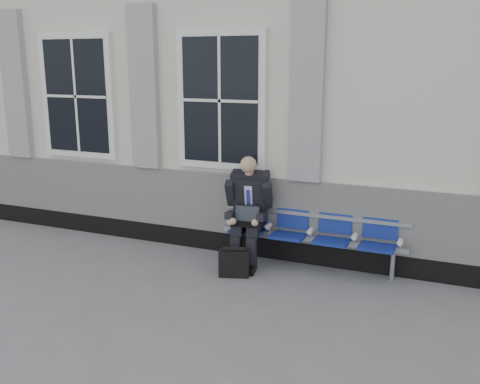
% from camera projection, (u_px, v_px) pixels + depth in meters
% --- Properties ---
extents(ground, '(70.00, 70.00, 0.00)m').
position_uv_depth(ground, '(151.00, 283.00, 6.91)').
color(ground, slate).
rests_on(ground, ground).
extents(station_building, '(14.40, 4.40, 4.49)m').
position_uv_depth(station_building, '(249.00, 94.00, 9.50)').
color(station_building, beige).
rests_on(station_building, ground).
extents(bench, '(2.60, 0.47, 0.91)m').
position_uv_depth(bench, '(312.00, 229.00, 7.31)').
color(bench, '#9EA0A3').
rests_on(bench, ground).
extents(businessman, '(0.68, 0.90, 1.53)m').
position_uv_depth(businessman, '(248.00, 207.00, 7.45)').
color(businessman, black).
rests_on(businessman, ground).
extents(briefcase, '(0.43, 0.28, 0.41)m').
position_uv_depth(briefcase, '(234.00, 263.00, 7.09)').
color(briefcase, black).
rests_on(briefcase, ground).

